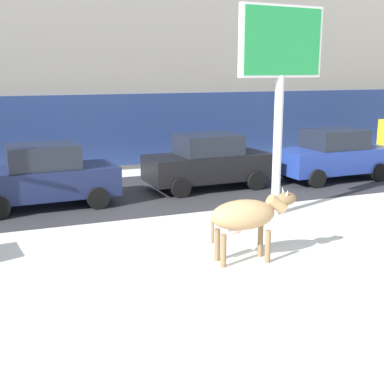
{
  "coord_description": "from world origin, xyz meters",
  "views": [
    {
      "loc": [
        -4.19,
        -7.57,
        3.97
      ],
      "look_at": [
        0.34,
        3.79,
        1.1
      ],
      "focal_mm": 49.38,
      "sensor_mm": 36.0,
      "label": 1
    }
  ],
  "objects_px": {
    "car_navy_sedan": "(44,177)",
    "car_black_sedan": "(208,162)",
    "billboard": "(281,55)",
    "car_blue_sedan": "(334,155)",
    "cow_tan": "(246,216)"
  },
  "relations": [
    {
      "from": "car_blue_sedan",
      "to": "car_navy_sedan",
      "type": "bearing_deg",
      "value": -179.48
    },
    {
      "from": "car_navy_sedan",
      "to": "car_blue_sedan",
      "type": "bearing_deg",
      "value": 0.52
    },
    {
      "from": "car_navy_sedan",
      "to": "car_black_sedan",
      "type": "bearing_deg",
      "value": 5.14
    },
    {
      "from": "billboard",
      "to": "car_blue_sedan",
      "type": "bearing_deg",
      "value": 37.29
    },
    {
      "from": "billboard",
      "to": "car_black_sedan",
      "type": "relative_size",
      "value": 1.31
    },
    {
      "from": "car_navy_sedan",
      "to": "car_black_sedan",
      "type": "height_order",
      "value": "same"
    },
    {
      "from": "car_black_sedan",
      "to": "car_blue_sedan",
      "type": "distance_m",
      "value": 4.82
    },
    {
      "from": "billboard",
      "to": "car_black_sedan",
      "type": "height_order",
      "value": "billboard"
    },
    {
      "from": "cow_tan",
      "to": "billboard",
      "type": "bearing_deg",
      "value": 50.21
    },
    {
      "from": "billboard",
      "to": "car_navy_sedan",
      "type": "relative_size",
      "value": 1.31
    },
    {
      "from": "cow_tan",
      "to": "car_navy_sedan",
      "type": "distance_m",
      "value": 7.07
    },
    {
      "from": "car_navy_sedan",
      "to": "billboard",
      "type": "bearing_deg",
      "value": -28.92
    },
    {
      "from": "billboard",
      "to": "car_blue_sedan",
      "type": "distance_m",
      "value": 6.47
    },
    {
      "from": "car_blue_sedan",
      "to": "billboard",
      "type": "bearing_deg",
      "value": -142.71
    },
    {
      "from": "car_navy_sedan",
      "to": "car_black_sedan",
      "type": "relative_size",
      "value": 1.0
    }
  ]
}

